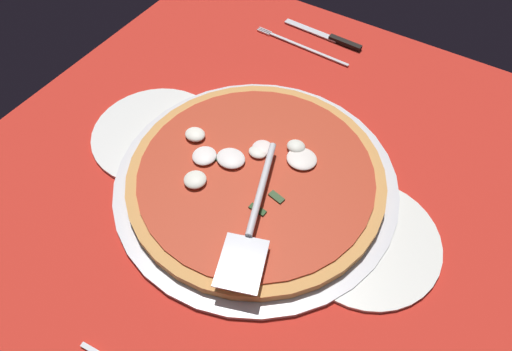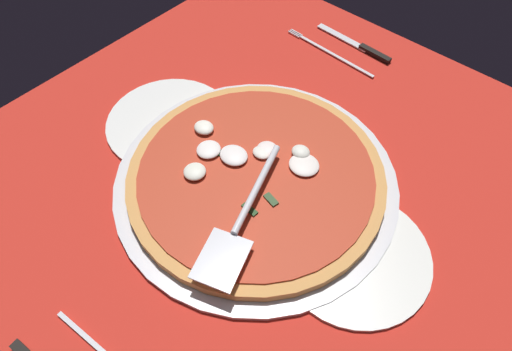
{
  "view_description": "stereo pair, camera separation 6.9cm",
  "coord_description": "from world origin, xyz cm",
  "views": [
    {
      "loc": [
        -20.1,
        36.11,
        56.85
      ],
      "look_at": [
        1.78,
        0.92,
        2.18
      ],
      "focal_mm": 31.85,
      "sensor_mm": 36.0,
      "label": 1
    },
    {
      "loc": [
        -25.6,
        32.02,
        56.85
      ],
      "look_at": [
        1.78,
        0.92,
        2.18
      ],
      "focal_mm": 31.85,
      "sensor_mm": 36.0,
      "label": 2
    }
  ],
  "objects": [
    {
      "name": "ground_plane",
      "position": [
        0.0,
        0.0,
        -0.4
      ],
      "size": [
        92.69,
        92.69,
        0.8
      ],
      "primitive_type": "cube",
      "color": "red"
    },
    {
      "name": "pizza",
      "position": [
        1.89,
        0.87,
        2.13
      ],
      "size": [
        39.02,
        39.02,
        3.13
      ],
      "color": "#D5924C",
      "rests_on": "pizza_pan"
    },
    {
      "name": "dinner_plate_left",
      "position": [
        -16.71,
        1.45,
        0.5
      ],
      "size": [
        20.9,
        20.9,
        1.0
      ],
      "primitive_type": "cylinder",
      "color": "silver",
      "rests_on": "ground_plane"
    },
    {
      "name": "pizza_pan",
      "position": [
        1.78,
        0.92,
        0.59
      ],
      "size": [
        43.32,
        43.32,
        1.18
      ],
      "primitive_type": "cylinder",
      "color": "silver",
      "rests_on": "ground_plane"
    },
    {
      "name": "dinner_plate_right",
      "position": [
        21.21,
        1.22,
        0.5
      ],
      "size": [
        21.36,
        21.36,
        1.0
      ],
      "primitive_type": "cylinder",
      "color": "white",
      "rests_on": "ground_plane"
    },
    {
      "name": "pizza_server",
      "position": [
        -2.78,
        8.98,
        4.65
      ],
      "size": [
        10.99,
        23.59,
        1.0
      ],
      "rotation": [
        0.0,
        0.0,
        1.9
      ],
      "color": "silver",
      "rests_on": "pizza"
    },
    {
      "name": "place_setting_near",
      "position": [
        9.89,
        -34.98,
        0.36
      ],
      "size": [
        20.84,
        13.16,
        1.4
      ],
      "rotation": [
        0.0,
        0.0,
        -0.04
      ],
      "color": "white",
      "rests_on": "ground_plane"
    }
  ]
}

